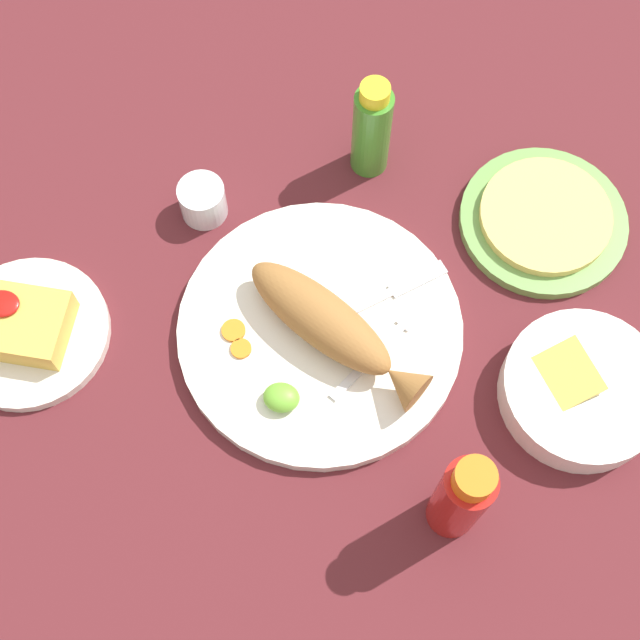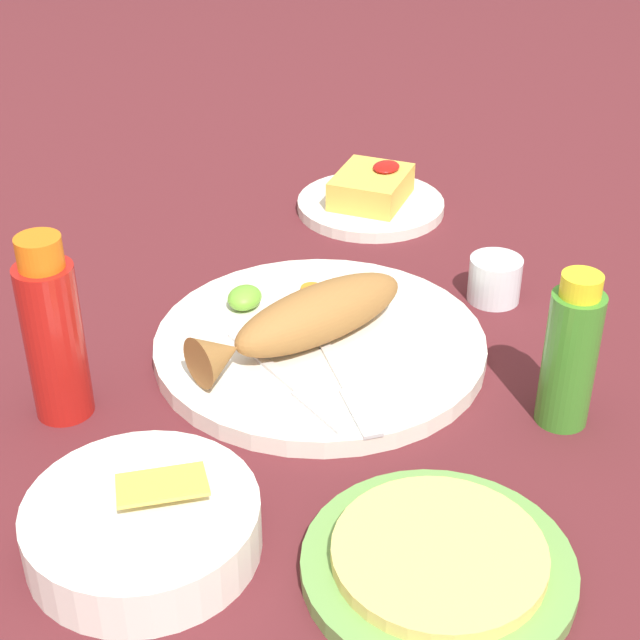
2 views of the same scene
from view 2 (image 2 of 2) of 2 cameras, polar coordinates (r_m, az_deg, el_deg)
name	(u,v)px [view 2 (image 2 of 2)]	position (r m, az deg, el deg)	size (l,w,h in m)	color
ground_plane	(320,353)	(0.96, 0.00, -1.93)	(4.00, 4.00, 0.00)	#561E23
main_plate	(320,345)	(0.95, 0.00, -1.48)	(0.32, 0.32, 0.02)	white
fried_fish	(307,319)	(0.92, -0.77, 0.06)	(0.23, 0.17, 0.05)	#996633
fork_near	(345,383)	(0.88, 1.48, -3.71)	(0.16, 0.12, 0.00)	silver
fork_far	(293,385)	(0.88, -1.57, -3.82)	(0.11, 0.16, 0.00)	silver
carrot_slice_near	(312,289)	(1.02, -0.49, 1.82)	(0.02, 0.02, 0.00)	orange
carrot_slice_mid	(334,287)	(1.03, 0.81, 1.95)	(0.03, 0.03, 0.00)	orange
lime_wedge_main	(245,298)	(0.99, -4.41, 1.31)	(0.04, 0.03, 0.02)	#6BB233
hot_sauce_bottle_red	(53,334)	(0.87, -15.26, -0.79)	(0.05, 0.05, 0.17)	#B21914
hot_sauce_bottle_green	(570,354)	(0.86, 14.36, -1.94)	(0.05, 0.05, 0.15)	#3D8428
salt_cup	(494,282)	(1.05, 10.12, 2.20)	(0.06, 0.06, 0.05)	silver
side_plate_fries	(371,205)	(1.24, 2.96, 6.67)	(0.18, 0.18, 0.01)	white
fries_pile	(372,186)	(1.23, 3.02, 7.77)	(0.10, 0.08, 0.04)	gold
guacamole_bowl	(143,523)	(0.75, -10.28, -11.56)	(0.18, 0.18, 0.06)	white
tortilla_plate	(438,567)	(0.73, 6.88, -14.09)	(0.20, 0.20, 0.01)	#6B9E4C
tortilla_stack	(439,554)	(0.72, 6.95, -13.37)	(0.16, 0.16, 0.01)	#E0C666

